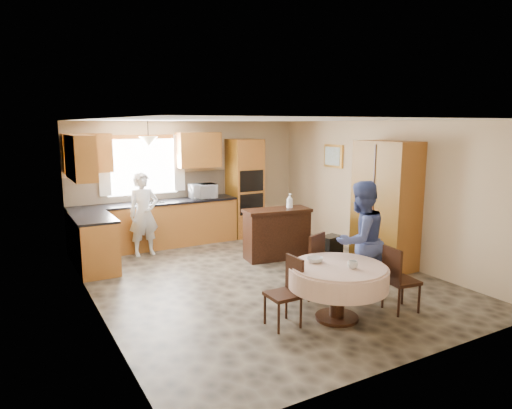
{
  "coord_description": "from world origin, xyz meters",
  "views": [
    {
      "loc": [
        -3.49,
        -6.02,
        2.44
      ],
      "look_at": [
        0.08,
        0.3,
        1.16
      ],
      "focal_mm": 32.0,
      "sensor_mm": 36.0,
      "label": 1
    }
  ],
  "objects_px": {
    "chair_back": "(310,262)",
    "sideboard": "(277,235)",
    "dining_table": "(338,277)",
    "chair_right": "(397,276)",
    "cupboard": "(385,205)",
    "oven_tower": "(245,188)",
    "chair_left": "(288,288)",
    "person_sink": "(144,214)",
    "person_dining": "(360,241)"
  },
  "relations": [
    {
      "from": "dining_table",
      "to": "chair_right",
      "type": "relative_size",
      "value": 1.42
    },
    {
      "from": "sideboard",
      "to": "chair_back",
      "type": "distance_m",
      "value": 1.93
    },
    {
      "from": "cupboard",
      "to": "chair_back",
      "type": "height_order",
      "value": "cupboard"
    },
    {
      "from": "dining_table",
      "to": "person_sink",
      "type": "xyz_separation_m",
      "value": [
        -1.3,
        4.03,
        0.23
      ]
    },
    {
      "from": "person_dining",
      "to": "person_sink",
      "type": "bearing_deg",
      "value": -65.19
    },
    {
      "from": "cupboard",
      "to": "dining_table",
      "type": "bearing_deg",
      "value": -147.61
    },
    {
      "from": "sideboard",
      "to": "cupboard",
      "type": "height_order",
      "value": "cupboard"
    },
    {
      "from": "cupboard",
      "to": "chair_right",
      "type": "relative_size",
      "value": 2.47
    },
    {
      "from": "dining_table",
      "to": "person_dining",
      "type": "bearing_deg",
      "value": 29.2
    },
    {
      "from": "oven_tower",
      "to": "person_sink",
      "type": "height_order",
      "value": "oven_tower"
    },
    {
      "from": "sideboard",
      "to": "cupboard",
      "type": "relative_size",
      "value": 0.56
    },
    {
      "from": "oven_tower",
      "to": "cupboard",
      "type": "bearing_deg",
      "value": -71.03
    },
    {
      "from": "dining_table",
      "to": "chair_left",
      "type": "relative_size",
      "value": 1.46
    },
    {
      "from": "cupboard",
      "to": "dining_table",
      "type": "distance_m",
      "value": 2.58
    },
    {
      "from": "chair_left",
      "to": "chair_right",
      "type": "xyz_separation_m",
      "value": [
        1.47,
        -0.36,
        0.01
      ]
    },
    {
      "from": "sideboard",
      "to": "chair_left",
      "type": "xyz_separation_m",
      "value": [
        -1.38,
        -2.46,
        0.04
      ]
    },
    {
      "from": "oven_tower",
      "to": "person_sink",
      "type": "distance_m",
      "value": 2.42
    },
    {
      "from": "chair_back",
      "to": "dining_table",
      "type": "bearing_deg",
      "value": 56.55
    },
    {
      "from": "chair_left",
      "to": "person_dining",
      "type": "distance_m",
      "value": 1.42
    },
    {
      "from": "oven_tower",
      "to": "dining_table",
      "type": "distance_m",
      "value": 4.62
    },
    {
      "from": "chair_left",
      "to": "person_dining",
      "type": "height_order",
      "value": "person_dining"
    },
    {
      "from": "cupboard",
      "to": "person_dining",
      "type": "distance_m",
      "value": 1.73
    },
    {
      "from": "dining_table",
      "to": "chair_back",
      "type": "distance_m",
      "value": 0.81
    },
    {
      "from": "dining_table",
      "to": "person_sink",
      "type": "relative_size",
      "value": 0.8
    },
    {
      "from": "dining_table",
      "to": "chair_back",
      "type": "bearing_deg",
      "value": 79.19
    },
    {
      "from": "chair_left",
      "to": "person_dining",
      "type": "relative_size",
      "value": 0.51
    },
    {
      "from": "oven_tower",
      "to": "person_sink",
      "type": "bearing_deg",
      "value": -169.6
    },
    {
      "from": "oven_tower",
      "to": "person_dining",
      "type": "xyz_separation_m",
      "value": [
        -0.35,
        -4.07,
        -0.22
      ]
    },
    {
      "from": "chair_left",
      "to": "person_dining",
      "type": "bearing_deg",
      "value": 99.41
    },
    {
      "from": "oven_tower",
      "to": "chair_back",
      "type": "xyz_separation_m",
      "value": [
        -0.91,
        -3.67,
        -0.54
      ]
    },
    {
      "from": "chair_right",
      "to": "person_sink",
      "type": "distance_m",
      "value": 4.75
    },
    {
      "from": "sideboard",
      "to": "chair_right",
      "type": "distance_m",
      "value": 2.83
    },
    {
      "from": "person_sink",
      "to": "person_dining",
      "type": "xyz_separation_m",
      "value": [
        2.02,
        -3.63,
        0.06
      ]
    },
    {
      "from": "chair_back",
      "to": "person_dining",
      "type": "height_order",
      "value": "person_dining"
    },
    {
      "from": "chair_back",
      "to": "person_sink",
      "type": "bearing_deg",
      "value": -88.41
    },
    {
      "from": "dining_table",
      "to": "person_dining",
      "type": "distance_m",
      "value": 0.87
    },
    {
      "from": "cupboard",
      "to": "person_sink",
      "type": "distance_m",
      "value": 4.37
    },
    {
      "from": "chair_back",
      "to": "person_dining",
      "type": "bearing_deg",
      "value": 122.02
    },
    {
      "from": "chair_back",
      "to": "person_sink",
      "type": "xyz_separation_m",
      "value": [
        -1.46,
        3.24,
        0.27
      ]
    },
    {
      "from": "chair_back",
      "to": "chair_left",
      "type": "bearing_deg",
      "value": 15.82
    },
    {
      "from": "person_sink",
      "to": "chair_left",
      "type": "bearing_deg",
      "value": -85.32
    },
    {
      "from": "oven_tower",
      "to": "person_sink",
      "type": "relative_size",
      "value": 1.35
    },
    {
      "from": "dining_table",
      "to": "sideboard",
      "type": "bearing_deg",
      "value": 74.2
    },
    {
      "from": "cupboard",
      "to": "chair_left",
      "type": "height_order",
      "value": "cupboard"
    },
    {
      "from": "cupboard",
      "to": "chair_left",
      "type": "bearing_deg",
      "value": -156.84
    },
    {
      "from": "cupboard",
      "to": "oven_tower",
      "type": "bearing_deg",
      "value": 108.97
    },
    {
      "from": "cupboard",
      "to": "person_dining",
      "type": "relative_size",
      "value": 1.29
    },
    {
      "from": "sideboard",
      "to": "person_dining",
      "type": "height_order",
      "value": "person_dining"
    },
    {
      "from": "oven_tower",
      "to": "chair_right",
      "type": "distance_m",
      "value": 4.7
    },
    {
      "from": "chair_back",
      "to": "sideboard",
      "type": "bearing_deg",
      "value": -130.53
    }
  ]
}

